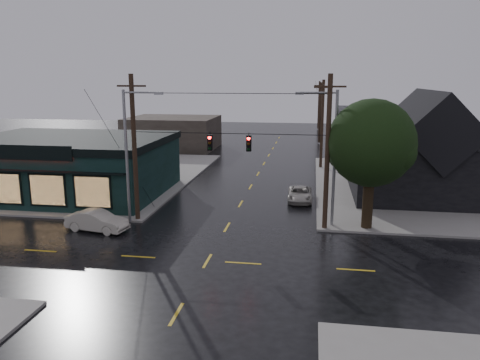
% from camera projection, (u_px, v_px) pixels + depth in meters
% --- Properties ---
extents(ground_plane, '(160.00, 160.00, 0.00)m').
position_uv_depth(ground_plane, '(207.00, 261.00, 25.81)').
color(ground_plane, black).
extents(sidewalk_nw, '(28.00, 28.00, 0.15)m').
position_uv_depth(sidewalk_nw, '(61.00, 175.00, 48.10)').
color(sidewalk_nw, gray).
rests_on(sidewalk_nw, ground).
extents(sidewalk_ne, '(28.00, 28.00, 0.15)m').
position_uv_depth(sidewalk_ne, '(473.00, 189.00, 42.08)').
color(sidewalk_ne, gray).
rests_on(sidewalk_ne, ground).
extents(pizza_shop, '(16.30, 12.34, 4.90)m').
position_uv_depth(pizza_shop, '(69.00, 165.00, 40.00)').
color(pizza_shop, black).
rests_on(pizza_shop, ground).
extents(ne_building, '(12.60, 11.60, 8.75)m').
position_uv_depth(ne_building, '(427.00, 144.00, 38.99)').
color(ne_building, black).
rests_on(ne_building, ground).
extents(corner_tree, '(5.67, 5.67, 8.48)m').
position_uv_depth(corner_tree, '(371.00, 144.00, 29.93)').
color(corner_tree, black).
rests_on(corner_tree, ground).
extents(utility_pole_nw, '(2.00, 0.32, 10.15)m').
position_uv_depth(utility_pole_nw, '(138.00, 221.00, 33.06)').
color(utility_pole_nw, black).
rests_on(utility_pole_nw, ground).
extents(utility_pole_ne, '(2.00, 0.32, 10.15)m').
position_uv_depth(utility_pole_ne, '(324.00, 230.00, 31.10)').
color(utility_pole_ne, black).
rests_on(utility_pole_ne, ground).
extents(utility_pole_far_a, '(2.00, 0.32, 9.65)m').
position_uv_depth(utility_pole_far_a, '(320.00, 168.00, 51.84)').
color(utility_pole_far_a, black).
rests_on(utility_pole_far_a, ground).
extents(utility_pole_far_b, '(2.00, 0.32, 9.15)m').
position_uv_depth(utility_pole_far_b, '(319.00, 144.00, 71.14)').
color(utility_pole_far_b, black).
rests_on(utility_pole_far_b, ground).
extents(utility_pole_far_c, '(2.00, 0.32, 9.15)m').
position_uv_depth(utility_pole_far_c, '(318.00, 129.00, 90.43)').
color(utility_pole_far_c, black).
rests_on(utility_pole_far_c, ground).
extents(span_signal_assembly, '(13.00, 0.48, 1.23)m').
position_uv_depth(span_signal_assembly, '(229.00, 143.00, 30.84)').
color(span_signal_assembly, black).
rests_on(span_signal_assembly, ground).
extents(streetlight_nw, '(5.40, 0.30, 9.15)m').
position_uv_depth(streetlight_nw, '(130.00, 223.00, 32.43)').
color(streetlight_nw, gray).
rests_on(streetlight_nw, ground).
extents(streetlight_ne, '(5.40, 0.30, 9.15)m').
position_uv_depth(streetlight_ne, '(332.00, 227.00, 31.70)').
color(streetlight_ne, gray).
rests_on(streetlight_ne, ground).
extents(bg_building_west, '(12.00, 10.00, 4.40)m').
position_uv_depth(bg_building_west, '(173.00, 133.00, 66.03)').
color(bg_building_west, '#342C25').
rests_on(bg_building_west, ground).
extents(bg_building_east, '(14.00, 12.00, 5.60)m').
position_uv_depth(bg_building_east, '(388.00, 128.00, 66.21)').
color(bg_building_east, black).
rests_on(bg_building_east, ground).
extents(sedan_cream, '(4.35, 2.12, 1.37)m').
position_uv_depth(sedan_cream, '(97.00, 221.00, 30.70)').
color(sedan_cream, '#BBB5A4').
rests_on(sedan_cream, ground).
extents(suv_silver, '(2.02, 4.21, 1.16)m').
position_uv_depth(suv_silver, '(300.00, 194.00, 38.13)').
color(suv_silver, '#ACA79F').
rests_on(suv_silver, ground).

